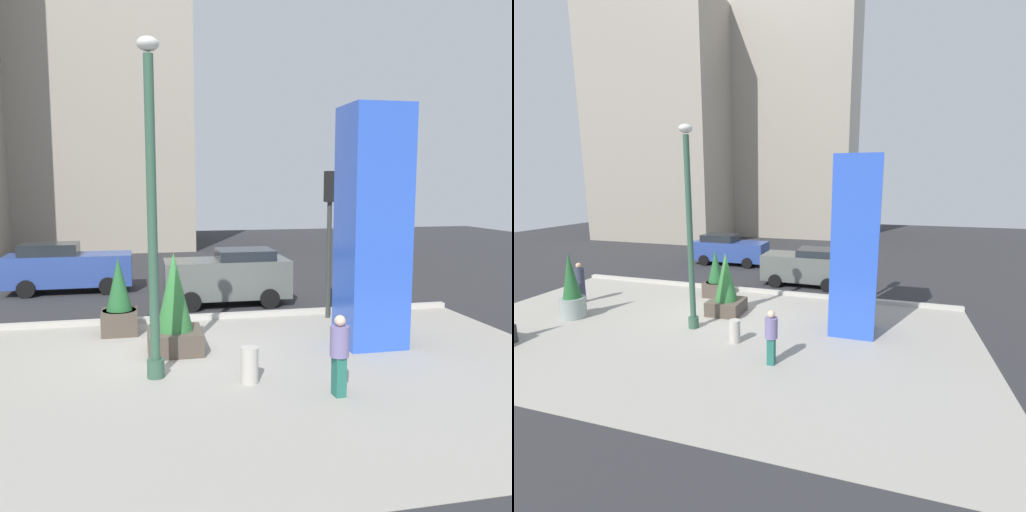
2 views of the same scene
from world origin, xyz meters
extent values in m
plane|color=#2D2D30|center=(0.00, 4.00, 0.00)|extent=(60.00, 60.00, 0.00)
cube|color=#9E998E|center=(0.00, -2.00, 0.00)|extent=(18.00, 10.00, 0.02)
cube|color=#B7B2A8|center=(0.00, 3.12, 0.08)|extent=(18.00, 0.24, 0.16)
cylinder|color=#335642|center=(-0.44, -1.60, 0.20)|extent=(0.36, 0.36, 0.40)
cylinder|color=#335642|center=(-0.44, -1.60, 3.26)|extent=(0.20, 0.20, 6.53)
ellipsoid|color=silver|center=(-0.44, -1.60, 6.71)|extent=(0.44, 0.44, 0.28)
cube|color=blue|center=(4.91, -0.27, 2.95)|extent=(1.47, 1.47, 5.89)
cylinder|color=gray|center=(-5.26, -2.01, 0.39)|extent=(0.90, 0.90, 0.78)
cylinder|color=#382819|center=(-5.26, -2.01, 0.76)|extent=(0.83, 0.83, 0.04)
cone|color=#235B2D|center=(-5.26, -2.01, 1.64)|extent=(0.64, 0.64, 1.72)
cube|color=#4C4238|center=(0.07, 0.10, 0.27)|extent=(1.29, 1.29, 0.55)
cylinder|color=#382819|center=(0.07, 0.10, 0.53)|extent=(1.22, 1.22, 0.04)
cone|color=#2D6B33|center=(0.07, 0.10, 1.48)|extent=(0.88, 0.88, 1.87)
cube|color=#4C4238|center=(-1.27, 2.03, 0.33)|extent=(0.94, 0.94, 0.66)
cylinder|color=#382819|center=(-1.27, 2.03, 0.64)|extent=(0.90, 0.90, 0.04)
cone|color=#235B2D|center=(-1.27, 2.03, 1.37)|extent=(0.68, 0.68, 1.43)
cylinder|color=#B2ADA3|center=(1.41, -2.31, 0.38)|extent=(0.36, 0.36, 0.75)
cylinder|color=#333833|center=(4.81, 2.54, 1.74)|extent=(0.14, 0.14, 3.49)
cube|color=black|center=(4.81, 2.54, 3.94)|extent=(0.28, 0.32, 0.90)
sphere|color=red|center=(4.81, 2.71, 3.94)|extent=(0.18, 0.18, 0.18)
cube|color=#565B56|center=(2.13, 5.07, 0.89)|extent=(4.13, 1.80, 1.24)
cube|color=#1E2328|center=(2.75, 5.06, 1.68)|extent=(1.87, 1.57, 0.33)
cylinder|color=black|center=(0.85, 4.19, 0.32)|extent=(0.64, 0.23, 0.64)
cylinder|color=black|center=(0.86, 5.97, 0.32)|extent=(0.64, 0.23, 0.64)
cylinder|color=black|center=(3.40, 4.17, 0.32)|extent=(0.64, 0.23, 0.64)
cylinder|color=black|center=(3.42, 5.94, 0.32)|extent=(0.64, 0.23, 0.64)
cube|color=#2D4793|center=(-3.27, 8.40, 0.84)|extent=(4.54, 1.74, 1.15)
cube|color=#1E2328|center=(-3.95, 8.40, 1.63)|extent=(2.05, 1.52, 0.42)
cylinder|color=black|center=(-1.86, 9.27, 0.32)|extent=(0.64, 0.22, 0.64)
cylinder|color=black|center=(-1.86, 7.55, 0.32)|extent=(0.64, 0.22, 0.64)
cylinder|color=black|center=(-4.68, 9.26, 0.32)|extent=(0.64, 0.22, 0.64)
cylinder|color=black|center=(-4.67, 7.54, 0.32)|extent=(0.64, 0.22, 0.64)
cube|color=#33384C|center=(-6.35, -0.46, 0.43)|extent=(0.24, 0.31, 0.85)
cylinder|color=#33384C|center=(-6.35, -0.46, 1.17)|extent=(0.41, 0.41, 0.64)
sphere|color=tan|center=(-6.35, -0.46, 1.61)|extent=(0.23, 0.23, 0.23)
cube|color=#236656|center=(2.94, -3.34, 0.39)|extent=(0.22, 0.29, 0.78)
cylinder|color=slate|center=(2.94, -3.34, 1.08)|extent=(0.38, 0.38, 0.59)
sphere|color=beige|center=(2.94, -3.34, 1.48)|extent=(0.21, 0.21, 0.21)
cube|color=#9E9384|center=(-3.20, 24.98, 16.44)|extent=(11.65, 10.94, 32.89)
cube|color=#9E9384|center=(-13.23, 18.78, 9.80)|extent=(11.27, 10.10, 19.59)
camera|label=1|loc=(-0.73, -12.81, 4.03)|focal=38.46mm
camera|label=2|loc=(5.77, -12.69, 5.06)|focal=26.28mm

